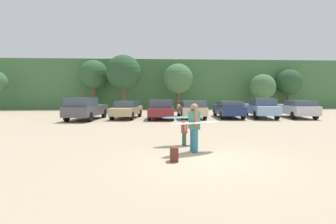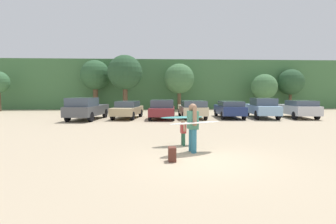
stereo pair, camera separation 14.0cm
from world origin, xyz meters
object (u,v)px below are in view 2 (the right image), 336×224
(parked_car_navy, at_px, (230,109))
(parked_car_sky_blue, at_px, (262,108))
(parked_car_maroon, at_px, (162,109))
(parked_car_champagne, at_px, (192,109))
(person_adult, at_px, (193,125))
(backpack_dropped, at_px, (172,154))
(parked_car_tan, at_px, (128,109))
(person_child, at_px, (183,131))
(surfboard_white, at_px, (196,123))
(surfboard_teal, at_px, (182,117))
(parked_car_dark_gray, at_px, (86,108))
(parked_car_silver, at_px, (298,109))

(parked_car_navy, relative_size, parked_car_sky_blue, 0.93)
(parked_car_maroon, relative_size, parked_car_champagne, 0.87)
(person_adult, relative_size, backpack_dropped, 3.91)
(parked_car_tan, bearing_deg, person_child, -154.05)
(person_adult, distance_m, surfboard_white, 0.16)
(parked_car_maroon, bearing_deg, surfboard_white, -171.76)
(surfboard_teal, bearing_deg, person_child, 89.23)
(parked_car_dark_gray, relative_size, person_adult, 2.85)
(parked_car_navy, bearing_deg, parked_car_sky_blue, -89.95)
(parked_car_tan, bearing_deg, parked_car_maroon, -94.19)
(surfboard_teal, height_order, backpack_dropped, surfboard_teal)
(parked_car_maroon, relative_size, parked_car_navy, 0.90)
(parked_car_dark_gray, relative_size, surfboard_white, 2.34)
(parked_car_sky_blue, height_order, parked_car_silver, parked_car_sky_blue)
(person_adult, bearing_deg, surfboard_teal, -88.06)
(parked_car_tan, bearing_deg, surfboard_teal, -154.00)
(parked_car_silver, bearing_deg, surfboard_white, 143.63)
(parked_car_champagne, xyz_separation_m, parked_car_silver, (8.74, -0.37, -0.00))
(parked_car_navy, relative_size, parked_car_silver, 1.01)
(parked_car_dark_gray, height_order, person_adult, person_adult)
(parked_car_champagne, xyz_separation_m, parked_car_sky_blue, (5.77, -0.17, 0.07))
(person_child, height_order, backpack_dropped, person_child)
(parked_car_silver, xyz_separation_m, person_adult, (-10.55, -11.92, 0.21))
(surfboard_teal, bearing_deg, parked_car_navy, -127.93)
(surfboard_white, bearing_deg, person_child, -100.96)
(parked_car_sky_blue, height_order, person_child, parked_car_sky_blue)
(parked_car_champagne, bearing_deg, parked_car_navy, -89.86)
(backpack_dropped, bearing_deg, parked_car_silver, 49.16)
(parked_car_tan, relative_size, parked_car_champagne, 0.99)
(surfboard_teal, bearing_deg, parked_car_champagne, -113.38)
(person_adult, bearing_deg, parked_car_dark_gray, -68.33)
(parked_car_dark_gray, relative_size, parked_car_maroon, 1.24)
(parked_car_maroon, relative_size, parked_car_sky_blue, 0.83)
(parked_car_champagne, bearing_deg, person_child, 170.03)
(parked_car_tan, xyz_separation_m, backpack_dropped, (2.63, -13.72, -0.52))
(parked_car_sky_blue, bearing_deg, surfboard_white, 155.27)
(person_adult, relative_size, surfboard_teal, 0.94)
(parked_car_tan, relative_size, surfboard_teal, 2.47)
(parked_car_silver, bearing_deg, parked_car_tan, 92.40)
(parked_car_sky_blue, bearing_deg, surfboard_teal, 150.85)
(parked_car_maroon, bearing_deg, parked_car_tan, 80.62)
(parked_car_sky_blue, distance_m, person_child, 13.42)
(person_adult, height_order, person_child, person_adult)
(parked_car_maroon, xyz_separation_m, parked_car_sky_blue, (8.25, 0.35, 0.08))
(parked_car_dark_gray, xyz_separation_m, backpack_dropped, (5.70, -12.69, -0.66))
(parked_car_maroon, xyz_separation_m, parked_car_silver, (11.21, 0.15, 0.01))
(parked_car_navy, height_order, surfboard_white, parked_car_navy)
(parked_car_maroon, distance_m, person_adult, 11.79)
(parked_car_champagne, distance_m, person_adult, 12.43)
(parked_car_tan, height_order, parked_car_champagne, parked_car_champagne)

